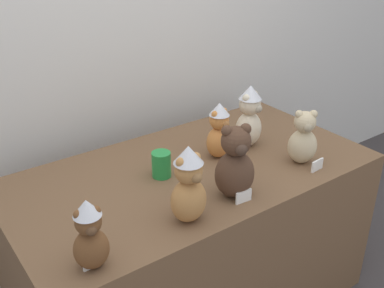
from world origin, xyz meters
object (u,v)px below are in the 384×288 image
at_px(teddy_bear_chestnut, 90,235).
at_px(party_cup_green, 161,164).
at_px(teddy_bear_sand, 303,139).
at_px(teddy_bear_ginger, 219,131).
at_px(teddy_bear_cocoa, 235,164).
at_px(teddy_bear_cream, 249,117).
at_px(teddy_bear_caramel, 189,185).
at_px(display_table, 192,240).

distance_m(teddy_bear_chestnut, party_cup_green, 0.59).
bearing_deg(teddy_bear_sand, teddy_bear_ginger, 167.38).
bearing_deg(teddy_bear_cocoa, party_cup_green, 135.61).
xyz_separation_m(teddy_bear_cream, teddy_bear_ginger, (-0.19, -0.01, -0.02)).
distance_m(teddy_bear_cocoa, teddy_bear_caramel, 0.24).
xyz_separation_m(display_table, teddy_bear_chestnut, (-0.61, -0.32, 0.50)).
height_order(teddy_bear_chestnut, party_cup_green, teddy_bear_chestnut).
bearing_deg(teddy_bear_cream, party_cup_green, 165.81).
xyz_separation_m(teddy_bear_cocoa, party_cup_green, (-0.15, 0.29, -0.09)).
bearing_deg(teddy_bear_sand, teddy_bear_caramel, -142.81).
relative_size(display_table, teddy_bear_caramel, 5.31).
bearing_deg(teddy_bear_caramel, teddy_bear_cream, 27.75).
relative_size(teddy_bear_ginger, party_cup_green, 2.36).
height_order(display_table, teddy_bear_cocoa, teddy_bear_cocoa).
bearing_deg(teddy_bear_ginger, teddy_bear_cream, -5.47).
relative_size(teddy_bear_caramel, party_cup_green, 2.70).
xyz_separation_m(teddy_bear_sand, teddy_bear_ginger, (-0.26, 0.26, 0.01)).
height_order(teddy_bear_cocoa, teddy_bear_caramel, teddy_bear_cocoa).
bearing_deg(party_cup_green, teddy_bear_cream, 0.79).
relative_size(teddy_bear_chestnut, teddy_bear_ginger, 0.95).
bearing_deg(teddy_bear_sand, display_table, -176.78).
bearing_deg(teddy_bear_cocoa, teddy_bear_chestnut, -156.00).
height_order(teddy_bear_sand, teddy_bear_caramel, teddy_bear_caramel).
bearing_deg(teddy_bear_cocoa, teddy_bear_cream, 60.16).
xyz_separation_m(teddy_bear_chestnut, teddy_bear_caramel, (0.38, 0.03, 0.02)).
height_order(teddy_bear_chestnut, teddy_bear_ginger, teddy_bear_ginger).
bearing_deg(teddy_bear_ginger, party_cup_green, 171.59).
height_order(display_table, teddy_bear_sand, teddy_bear_sand).
distance_m(teddy_bear_cream, teddy_bear_caramel, 0.66).
bearing_deg(teddy_bear_cream, display_table, 170.40).
height_order(teddy_bear_sand, teddy_bear_cream, teddy_bear_cream).
bearing_deg(teddy_bear_cream, teddy_bear_ginger, 167.63).
height_order(teddy_bear_ginger, teddy_bear_caramel, teddy_bear_caramel).
relative_size(display_table, teddy_bear_cream, 5.29).
bearing_deg(teddy_bear_cocoa, teddy_bear_sand, 23.67).
bearing_deg(teddy_bear_cream, teddy_bear_chestnut, -174.76).
height_order(teddy_bear_sand, teddy_bear_cocoa, teddy_bear_cocoa).
distance_m(display_table, teddy_bear_caramel, 0.64).
relative_size(teddy_bear_cocoa, party_cup_green, 2.75).
bearing_deg(teddy_bear_ginger, teddy_bear_caramel, -148.89).
height_order(teddy_bear_sand, party_cup_green, teddy_bear_sand).
distance_m(teddy_bear_sand, teddy_bear_cocoa, 0.42).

